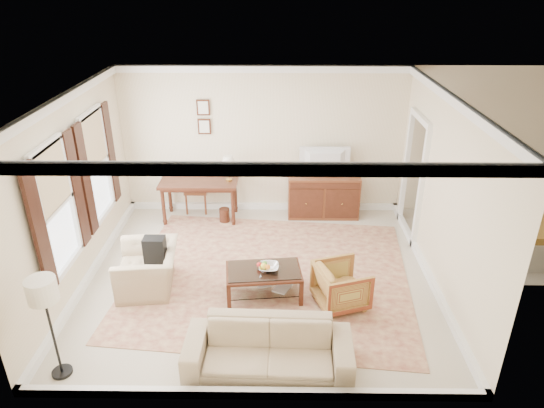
{
  "coord_description": "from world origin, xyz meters",
  "views": [
    {
      "loc": [
        0.28,
        -6.53,
        4.44
      ],
      "look_at": [
        0.2,
        0.3,
        1.15
      ],
      "focal_mm": 32.0,
      "sensor_mm": 36.0,
      "label": 1
    }
  ],
  "objects_px": {
    "tv": "(325,153)",
    "striped_armchair": "(341,284)",
    "coffee_table": "(264,276)",
    "sofa": "(268,342)",
    "club_armchair": "(147,263)",
    "writing_desk": "(199,186)",
    "sideboard": "(323,195)"
  },
  "relations": [
    {
      "from": "tv",
      "to": "sideboard",
      "type": "bearing_deg",
      "value": -90.0
    },
    {
      "from": "writing_desk",
      "to": "sideboard",
      "type": "relative_size",
      "value": 1.07
    },
    {
      "from": "club_armchair",
      "to": "sofa",
      "type": "bearing_deg",
      "value": 41.93
    },
    {
      "from": "writing_desk",
      "to": "tv",
      "type": "relative_size",
      "value": 1.61
    },
    {
      "from": "coffee_table",
      "to": "sofa",
      "type": "relative_size",
      "value": 0.57
    },
    {
      "from": "sofa",
      "to": "striped_armchair",
      "type": "bearing_deg",
      "value": 53.03
    },
    {
      "from": "writing_desk",
      "to": "sideboard",
      "type": "distance_m",
      "value": 2.44
    },
    {
      "from": "sideboard",
      "to": "tv",
      "type": "distance_m",
      "value": 0.89
    },
    {
      "from": "club_armchair",
      "to": "sideboard",
      "type": "bearing_deg",
      "value": 124.71
    },
    {
      "from": "striped_armchair",
      "to": "sofa",
      "type": "relative_size",
      "value": 0.35
    },
    {
      "from": "sofa",
      "to": "coffee_table",
      "type": "bearing_deg",
      "value": 95.86
    },
    {
      "from": "writing_desk",
      "to": "club_armchair",
      "type": "distance_m",
      "value": 2.4
    },
    {
      "from": "striped_armchair",
      "to": "club_armchair",
      "type": "relative_size",
      "value": 0.7
    },
    {
      "from": "striped_armchair",
      "to": "tv",
      "type": "bearing_deg",
      "value": -17.1
    },
    {
      "from": "writing_desk",
      "to": "tv",
      "type": "distance_m",
      "value": 2.5
    },
    {
      "from": "writing_desk",
      "to": "sofa",
      "type": "bearing_deg",
      "value": -70.66
    },
    {
      "from": "tv",
      "to": "striped_armchair",
      "type": "xyz_separation_m",
      "value": [
        0.03,
        -2.89,
        -0.96
      ]
    },
    {
      "from": "coffee_table",
      "to": "sofa",
      "type": "height_order",
      "value": "sofa"
    },
    {
      "from": "writing_desk",
      "to": "tv",
      "type": "xyz_separation_m",
      "value": [
        2.42,
        0.15,
        0.61
      ]
    },
    {
      "from": "club_armchair",
      "to": "writing_desk",
      "type": "bearing_deg",
      "value": 162.32
    },
    {
      "from": "striped_armchair",
      "to": "sofa",
      "type": "bearing_deg",
      "value": 123.4
    },
    {
      "from": "sideboard",
      "to": "club_armchair",
      "type": "height_order",
      "value": "club_armchair"
    },
    {
      "from": "writing_desk",
      "to": "sideboard",
      "type": "height_order",
      "value": "sideboard"
    },
    {
      "from": "writing_desk",
      "to": "sofa",
      "type": "height_order",
      "value": "writing_desk"
    },
    {
      "from": "tv",
      "to": "sofa",
      "type": "bearing_deg",
      "value": 76.39
    },
    {
      "from": "writing_desk",
      "to": "sideboard",
      "type": "bearing_deg",
      "value": 4.12
    },
    {
      "from": "writing_desk",
      "to": "coffee_table",
      "type": "bearing_deg",
      "value": -62.77
    },
    {
      "from": "tv",
      "to": "striped_armchair",
      "type": "height_order",
      "value": "tv"
    },
    {
      "from": "striped_armchair",
      "to": "club_armchair",
      "type": "distance_m",
      "value": 2.94
    },
    {
      "from": "writing_desk",
      "to": "striped_armchair",
      "type": "height_order",
      "value": "writing_desk"
    },
    {
      "from": "sideboard",
      "to": "striped_armchair",
      "type": "relative_size",
      "value": 1.94
    },
    {
      "from": "sideboard",
      "to": "sofa",
      "type": "bearing_deg",
      "value": -103.55
    }
  ]
}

